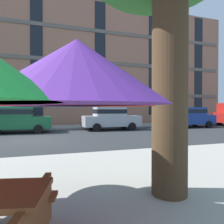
% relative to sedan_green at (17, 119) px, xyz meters
% --- Properties ---
extents(ground_plane, '(120.00, 120.00, 0.00)m').
position_rel_sedan_green_xyz_m(ground_plane, '(1.10, -3.70, -0.95)').
color(ground_plane, '#2D3033').
extents(sidewalk_far, '(56.00, 3.60, 0.12)m').
position_rel_sedan_green_xyz_m(sidewalk_far, '(1.10, 3.10, -0.89)').
color(sidewalk_far, gray).
rests_on(sidewalk_far, ground).
extents(apartment_building, '(42.96, 12.08, 12.80)m').
position_rel_sedan_green_xyz_m(apartment_building, '(1.10, 11.29, 5.45)').
color(apartment_building, '#A87056').
rests_on(apartment_building, ground).
extents(sedan_green, '(4.40, 1.98, 1.78)m').
position_rel_sedan_green_xyz_m(sedan_green, '(0.00, 0.00, 0.00)').
color(sedan_green, '#195933').
rests_on(sedan_green, ground).
extents(sedan_silver, '(4.40, 1.98, 1.78)m').
position_rel_sedan_green_xyz_m(sedan_silver, '(6.68, 0.00, 0.00)').
color(sedan_silver, '#A8AAB2').
rests_on(sedan_silver, ground).
extents(sedan_blue, '(4.40, 1.98, 1.78)m').
position_rel_sedan_green_xyz_m(sedan_blue, '(14.04, 0.00, 0.00)').
color(sedan_blue, navy).
rests_on(sedan_blue, ground).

